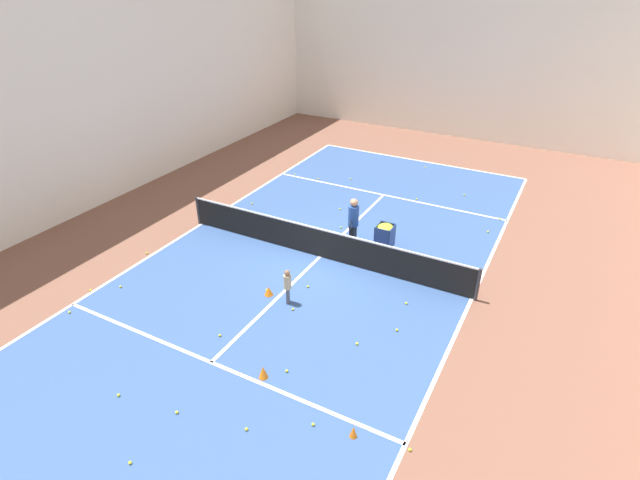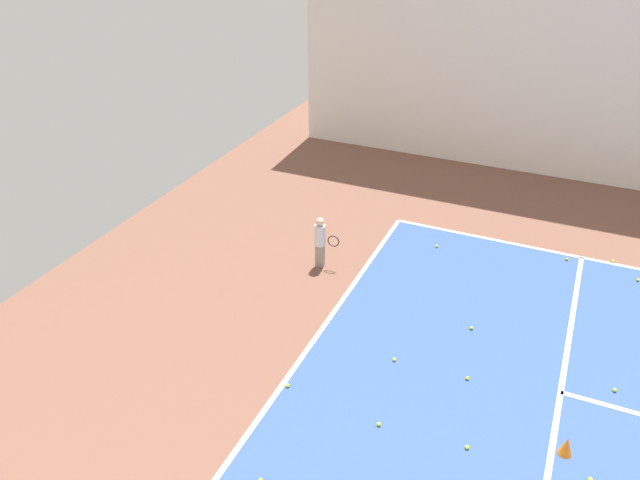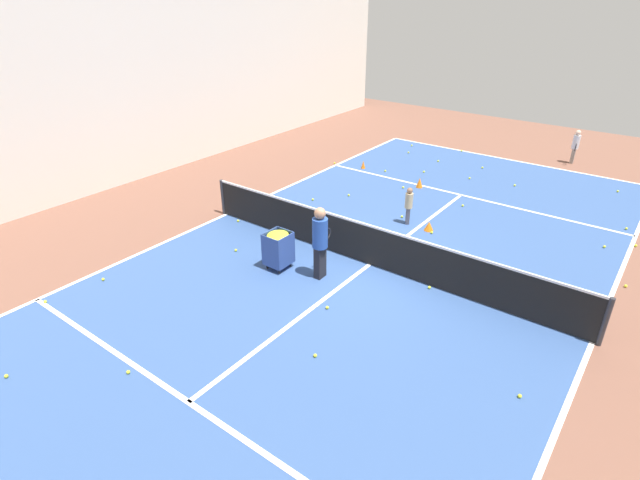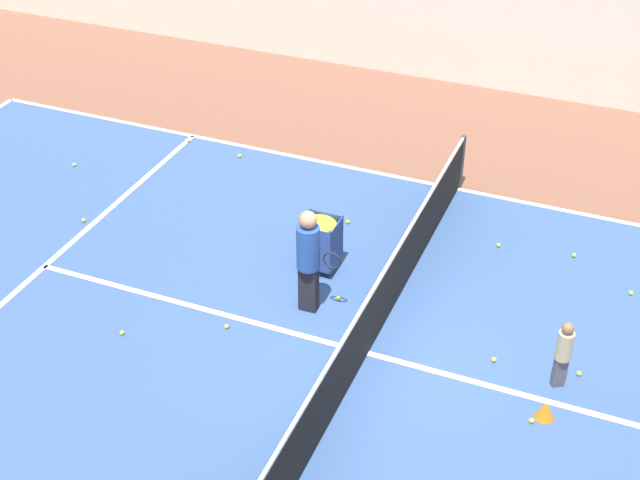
{
  "view_description": "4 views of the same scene",
  "coord_description": "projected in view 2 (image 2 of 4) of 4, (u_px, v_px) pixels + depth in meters",
  "views": [
    {
      "loc": [
        6.62,
        -12.36,
        8.53
      ],
      "look_at": [
        0.0,
        0.0,
        0.63
      ],
      "focal_mm": 28.0,
      "sensor_mm": 36.0,
      "label": 1
    },
    {
      "loc": [
        9.2,
        -6.17,
        7.87
      ],
      "look_at": [
        -2.08,
        -11.19,
        0.7
      ],
      "focal_mm": 35.0,
      "sensor_mm": 36.0,
      "label": 2
    },
    {
      "loc": [
        -5.32,
        9.14,
        6.07
      ],
      "look_at": [
        0.63,
        1.18,
        0.96
      ],
      "focal_mm": 28.0,
      "sensor_mm": 36.0,
      "label": 3
    },
    {
      "loc": [
        -9.2,
        -3.04,
        8.53
      ],
      "look_at": [
        1.68,
        1.42,
        0.55
      ],
      "focal_mm": 50.0,
      "sensor_mm": 36.0,
      "label": 4
    }
  ],
  "objects": [
    {
      "name": "tennis_ball_3",
      "position": [
        437.0,
        246.0,
        15.33
      ],
      "size": [
        0.07,
        0.07,
        0.07
      ],
      "primitive_type": "sphere",
      "color": "yellow",
      "rests_on": "ground"
    },
    {
      "name": "tennis_ball_18",
      "position": [
        394.0,
        359.0,
        11.72
      ],
      "size": [
        0.07,
        0.07,
        0.07
      ],
      "primitive_type": "sphere",
      "color": "yellow",
      "rests_on": "ground"
    },
    {
      "name": "tennis_ball_27",
      "position": [
        638.0,
        280.0,
        14.05
      ],
      "size": [
        0.07,
        0.07,
        0.07
      ],
      "primitive_type": "sphere",
      "color": "yellow",
      "rests_on": "ground"
    },
    {
      "name": "line_baseline_near",
      "position": [
        324.0,
        327.0,
        12.63
      ],
      "size": [
        9.92,
        0.1,
        0.0
      ],
      "primitive_type": "cube",
      "color": "white",
      "rests_on": "ground"
    },
    {
      "name": "tennis_ball_22",
      "position": [
        472.0,
        328.0,
        12.54
      ],
      "size": [
        0.07,
        0.07,
        0.07
      ],
      "primitive_type": "sphere",
      "color": "yellow",
      "rests_on": "ground"
    },
    {
      "name": "tennis_ball_10",
      "position": [
        261.0,
        480.0,
        9.37
      ],
      "size": [
        0.07,
        0.07,
        0.07
      ],
      "primitive_type": "sphere",
      "color": "yellow",
      "rests_on": "ground"
    },
    {
      "name": "tennis_ball_1",
      "position": [
        567.0,
        259.0,
        14.81
      ],
      "size": [
        0.07,
        0.07,
        0.07
      ],
      "primitive_type": "sphere",
      "color": "yellow",
      "rests_on": "ground"
    },
    {
      "name": "tennis_ball_25",
      "position": [
        590.0,
        479.0,
        9.38
      ],
      "size": [
        0.07,
        0.07,
        0.07
      ],
      "primitive_type": "sphere",
      "color": "yellow",
      "rests_on": "ground"
    },
    {
      "name": "tennis_ball_15",
      "position": [
        379.0,
        424.0,
        10.33
      ],
      "size": [
        0.07,
        0.07,
        0.07
      ],
      "primitive_type": "sphere",
      "color": "yellow",
      "rests_on": "ground"
    },
    {
      "name": "training_cone_2",
      "position": [
        566.0,
        446.0,
        9.76
      ],
      "size": [
        0.22,
        0.22,
        0.33
      ],
      "primitive_type": "cone",
      "color": "orange",
      "rests_on": "ground"
    },
    {
      "name": "tennis_ball_34",
      "position": [
        613.0,
        261.0,
        14.74
      ],
      "size": [
        0.07,
        0.07,
        0.07
      ],
      "primitive_type": "sphere",
      "color": "yellow",
      "rests_on": "ground"
    },
    {
      "name": "tennis_ball_2",
      "position": [
        467.0,
        447.0,
        9.91
      ],
      "size": [
        0.07,
        0.07,
        0.07
      ],
      "primitive_type": "sphere",
      "color": "yellow",
      "rests_on": "ground"
    },
    {
      "name": "line_service_near",
      "position": [
        561.0,
        392.0,
        11.02
      ],
      "size": [
        9.92,
        0.1,
        0.0
      ],
      "primitive_type": "cube",
      "color": "white",
      "rests_on": "ground"
    },
    {
      "name": "player_near_baseline",
      "position": [
        320.0,
        239.0,
        14.26
      ],
      "size": [
        0.27,
        0.58,
        1.27
      ],
      "rotation": [
        0.0,
        0.0,
        1.65
      ],
      "color": "gray",
      "rests_on": "ground"
    },
    {
      "name": "tennis_ball_7",
      "position": [
        467.0,
        378.0,
        11.28
      ],
      "size": [
        0.07,
        0.07,
        0.07
      ],
      "primitive_type": "sphere",
      "color": "yellow",
      "rests_on": "ground"
    },
    {
      "name": "tennis_ball_13",
      "position": [
        615.0,
        390.0,
        11.02
      ],
      "size": [
        0.07,
        0.07,
        0.07
      ],
      "primitive_type": "sphere",
      "color": "yellow",
      "rests_on": "ground"
    },
    {
      "name": "tennis_ball_4",
      "position": [
        288.0,
        385.0,
        11.12
      ],
      "size": [
        0.07,
        0.07,
        0.07
      ],
      "primitive_type": "sphere",
      "color": "yellow",
      "rests_on": "ground"
    }
  ]
}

